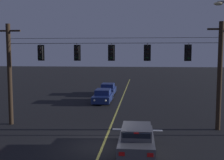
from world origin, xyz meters
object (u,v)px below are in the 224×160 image
Objects in this scene: traffic_light_right_inner at (147,53)px; car_waiting_near_lane at (137,139)px; traffic_light_leftmost at (40,53)px; traffic_light_centre at (111,53)px; traffic_light_rightmost at (188,53)px; car_oncoming_lead at (103,96)px; car_oncoming_trailing at (108,89)px; traffic_light_left_inner at (77,53)px.

car_waiting_near_lane is at bearing -97.57° from traffic_light_right_inner.
traffic_light_leftmost and traffic_light_centre have the same top height.
car_oncoming_lead is (-7.12, 9.69, -4.58)m from traffic_light_rightmost.
traffic_light_centre is 0.28× the size of car_waiting_near_lane.
traffic_light_rightmost is at bearing -64.58° from car_oncoming_trailing.
traffic_light_rightmost is 7.38m from car_waiting_near_lane.
traffic_light_leftmost is 0.28× the size of car_oncoming_lead.
traffic_light_right_inner reaches higher than car_oncoming_lead.
traffic_light_right_inner is at bearing 180.00° from traffic_light_rightmost.
traffic_light_right_inner is 0.28× the size of car_waiting_near_lane.
traffic_light_right_inner is 11.58m from car_oncoming_lead.
traffic_light_right_inner is 0.28× the size of car_oncoming_lead.
traffic_light_centre is 1.00× the size of traffic_light_right_inner.
traffic_light_right_inner is at bearing -73.51° from car_oncoming_trailing.
traffic_light_rightmost is at bearing 0.00° from traffic_light_right_inner.
traffic_light_left_inner is 0.28× the size of car_oncoming_lead.
car_oncoming_trailing is at bearing 88.55° from traffic_light_left_inner.
car_waiting_near_lane is 0.98× the size of car_oncoming_trailing.
traffic_light_right_inner is at bearing 0.00° from traffic_light_leftmost.
traffic_light_left_inner is 7.64m from traffic_light_rightmost.
traffic_light_left_inner is 1.00× the size of traffic_light_centre.
traffic_light_leftmost is 0.28× the size of car_oncoming_trailing.
car_waiting_near_lane is at bearing -47.73° from traffic_light_left_inner.
traffic_light_centre is at bearing 0.00° from traffic_light_leftmost.
traffic_light_leftmost reaches higher than car_waiting_near_lane.
traffic_light_leftmost and traffic_light_rightmost have the same top height.
traffic_light_right_inner is at bearing 0.00° from traffic_light_centre.
car_waiting_near_lane is 0.98× the size of car_oncoming_lead.
traffic_light_rightmost reaches higher than car_waiting_near_lane.
traffic_light_leftmost is 0.28× the size of car_waiting_near_lane.
traffic_light_centre is at bearing -82.38° from car_oncoming_trailing.
traffic_light_rightmost is (2.73, 0.00, 0.00)m from traffic_light_right_inner.
car_waiting_near_lane is (-3.36, -4.71, -4.58)m from traffic_light_rightmost.
traffic_light_left_inner is 1.00× the size of traffic_light_rightmost.
car_oncoming_lead is at bearing -88.62° from car_oncoming_trailing.
car_oncoming_lead is (0.52, 9.69, -4.58)m from traffic_light_left_inner.
traffic_light_left_inner is at bearing -91.45° from car_oncoming_trailing.
traffic_light_leftmost is at bearing 180.00° from traffic_light_right_inner.
car_waiting_near_lane is (1.85, -4.71, -4.58)m from traffic_light_centre.
traffic_light_rightmost is 17.50m from car_oncoming_trailing.
traffic_light_right_inner reaches higher than car_oncoming_trailing.
traffic_light_centre is at bearing -78.87° from car_oncoming_lead.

